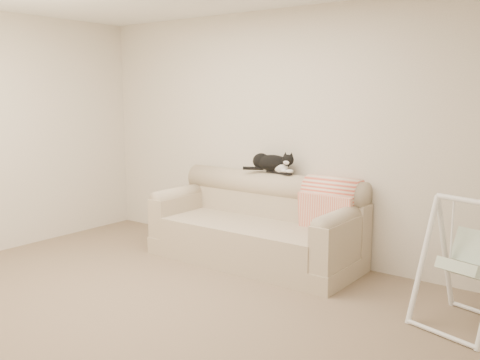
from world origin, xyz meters
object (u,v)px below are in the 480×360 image
(remote_a, at_px, (274,172))
(tuxedo_cat, at_px, (272,163))
(sofa, at_px, (258,227))
(baby_swing, at_px, (468,263))
(remote_b, at_px, (285,173))

(remote_a, relative_size, tuxedo_cat, 0.32)
(sofa, relative_size, baby_swing, 2.24)
(remote_a, bearing_deg, baby_swing, -16.82)
(remote_a, bearing_deg, remote_b, -9.77)
(remote_a, xyz_separation_m, baby_swing, (2.14, -0.65, -0.42))
(baby_swing, bearing_deg, sofa, 169.68)
(remote_b, distance_m, tuxedo_cat, 0.19)
(sofa, distance_m, tuxedo_cat, 0.70)
(sofa, bearing_deg, remote_b, 52.47)
(sofa, bearing_deg, tuxedo_cat, 88.30)
(baby_swing, bearing_deg, tuxedo_cat, 163.57)
(sofa, height_order, baby_swing, baby_swing)
(remote_b, bearing_deg, sofa, -127.53)
(sofa, xyz_separation_m, baby_swing, (2.17, -0.40, 0.14))
(tuxedo_cat, height_order, baby_swing, tuxedo_cat)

